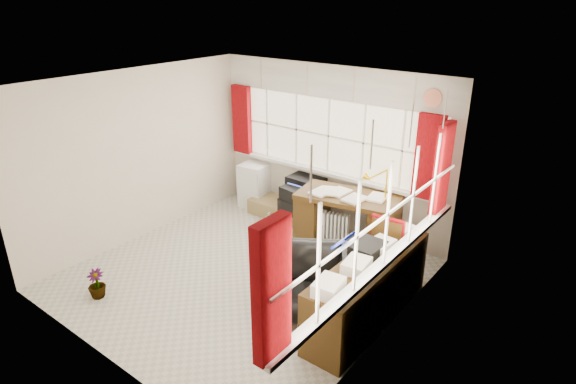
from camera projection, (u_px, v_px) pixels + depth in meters
The scene contains 20 objects.
ground at pixel (243, 275), 6.35m from camera, with size 4.00×4.00×0.00m, color beige.
room_walls at pixel (239, 168), 5.77m from camera, with size 4.00×4.00×4.00m.
window_back at pixel (327, 168), 7.41m from camera, with size 3.70×0.12×3.60m.
window_right at pixel (381, 259), 4.89m from camera, with size 0.12×3.70×3.60m.
curtains at pixel (345, 167), 5.95m from camera, with size 3.83×3.83×1.15m.
overhead_cabinets at pixel (355, 103), 5.65m from camera, with size 3.98×3.98×0.48m.
desk at pixel (347, 219), 6.88m from camera, with size 1.53×0.95×0.85m.
desk_lamp at pixel (387, 178), 6.49m from camera, with size 0.17×0.15×0.45m.
task_chair at pixel (382, 256), 5.75m from camera, with size 0.45×0.47×1.00m.
office_chair at pixel (310, 283), 5.49m from camera, with size 0.81×0.84×0.76m, color black.
radiator at pixel (336, 235), 6.90m from camera, with size 0.40×0.23×0.57m.
credenza at pixel (369, 288), 5.37m from camera, with size 0.50×2.00×0.85m.
file_tray at pixel (368, 249), 5.34m from camera, with size 0.30×0.39×0.13m, color black.
tv_bench at pixel (289, 212), 7.87m from camera, with size 1.40×0.50×0.25m, color #9F834F.
crt_tv at pixel (308, 191), 7.69m from camera, with size 0.57×0.54×0.51m.
hifi_stack at pixel (299, 201), 7.45m from camera, with size 0.64×0.46×0.42m.
mini_fridge at pixel (255, 185), 8.28m from camera, with size 0.50×0.50×0.76m.
spray_bottle_a at pixel (307, 221), 7.46m from camera, with size 0.12×0.13×0.32m, color white.
spray_bottle_b at pixel (269, 218), 7.69m from camera, with size 0.09×0.10×0.21m, color #96E0D4.
flower_vase at pixel (97, 284), 5.82m from camera, with size 0.21×0.21×0.37m, color black.
Camera 1 is at (3.78, -3.95, 3.45)m, focal length 30.00 mm.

